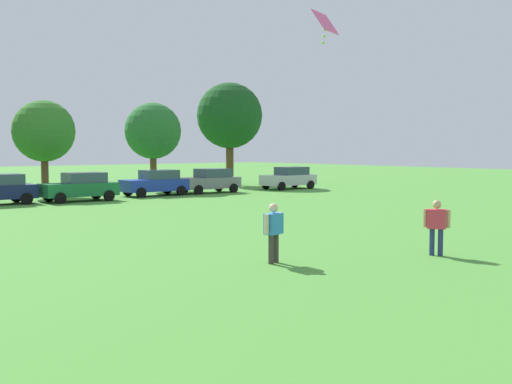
{
  "coord_description": "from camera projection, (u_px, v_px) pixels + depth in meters",
  "views": [
    {
      "loc": [
        -5.65,
        2.11,
        3.1
      ],
      "look_at": [
        1.29,
        10.81,
        2.31
      ],
      "focal_mm": 43.33,
      "sensor_mm": 36.0,
      "label": 1
    }
  ],
  "objects": [
    {
      "name": "tree_right",
      "position": [
        153.0,
        131.0,
        45.4
      ],
      "size": [
        4.13,
        4.13,
        6.44
      ],
      "color": "brown",
      "rests_on": "ground"
    },
    {
      "name": "parked_car_green_3",
      "position": [
        80.0,
        187.0,
        36.02
      ],
      "size": [
        4.3,
        2.02,
        1.68
      ],
      "rotation": [
        0.0,
        0.0,
        3.14
      ],
      "color": "#196B38",
      "rests_on": "ground"
    },
    {
      "name": "parked_car_gray_5",
      "position": [
        210.0,
        181.0,
        42.86
      ],
      "size": [
        4.3,
        2.02,
        1.68
      ],
      "rotation": [
        0.0,
        0.0,
        3.14
      ],
      "color": "slate",
      "rests_on": "ground"
    },
    {
      "name": "adult_bystander",
      "position": [
        274.0,
        228.0,
        16.59
      ],
      "size": [
        0.75,
        0.43,
        1.62
      ],
      "rotation": [
        0.0,
        0.0,
        0.27
      ],
      "color": "#3F3833",
      "rests_on": "ground"
    },
    {
      "name": "tree_far_right",
      "position": [
        230.0,
        116.0,
        51.8
      ],
      "size": [
        5.52,
        5.52,
        8.59
      ],
      "color": "brown",
      "rests_on": "ground"
    },
    {
      "name": "parked_car_blue_4",
      "position": [
        156.0,
        183.0,
        40.24
      ],
      "size": [
        4.3,
        2.02,
        1.68
      ],
      "rotation": [
        0.0,
        0.0,
        3.14
      ],
      "color": "#1E38AD",
      "rests_on": "ground"
    },
    {
      "name": "bystander_near_trees",
      "position": [
        437.0,
        223.0,
        17.78
      ],
      "size": [
        0.54,
        0.65,
        1.61
      ],
      "rotation": [
        0.0,
        0.0,
        5.31
      ],
      "color": "navy",
      "rests_on": "ground"
    },
    {
      "name": "parked_car_silver_6",
      "position": [
        289.0,
        178.0,
        46.83
      ],
      "size": [
        4.3,
        2.02,
        1.68
      ],
      "rotation": [
        0.0,
        0.0,
        3.14
      ],
      "color": "silver",
      "rests_on": "ground"
    },
    {
      "name": "kite",
      "position": [
        325.0,
        24.0,
        20.69
      ],
      "size": [
        1.26,
        0.88,
        1.1
      ],
      "color": "#F24C8C"
    },
    {
      "name": "tree_center_right",
      "position": [
        44.0,
        131.0,
        39.81
      ],
      "size": [
        3.98,
        3.98,
        6.2
      ],
      "color": "brown",
      "rests_on": "ground"
    }
  ]
}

